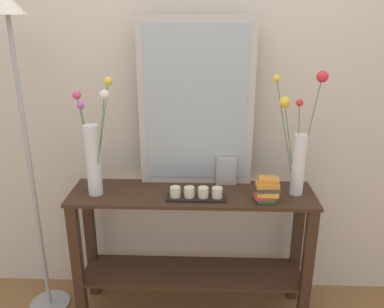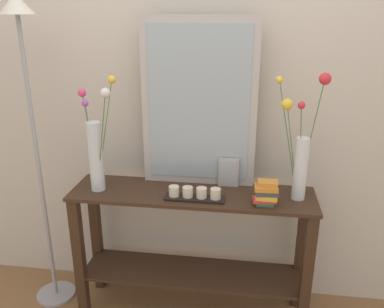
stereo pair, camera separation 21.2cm
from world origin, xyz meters
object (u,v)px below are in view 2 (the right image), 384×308
Objects in this scene: floor_lamp at (30,110)px; mirror_leaning at (199,104)px; picture_frame_small at (228,173)px; console_table at (192,239)px; candle_tray at (195,194)px; tall_vase_left at (96,148)px; vase_right at (301,152)px; book_stack at (266,193)px.

mirror_leaning is at bearing 9.10° from floor_lamp.
floor_lamp is at bearing -173.88° from picture_frame_small.
floor_lamp is (-0.91, -0.14, -0.03)m from mirror_leaning.
mirror_leaning is at bearing 83.00° from console_table.
tall_vase_left is at bearing 174.74° from candle_tray.
vase_right reaches higher than candle_tray.
vase_right is 2.11× the size of candle_tray.
candle_tray is 1.00m from floor_lamp.
floor_lamp is at bearing 176.08° from book_stack.
book_stack is (0.37, -0.01, 0.04)m from candle_tray.
floor_lamp reaches higher than candle_tray.
picture_frame_small is at bearing -9.45° from mirror_leaning.
floor_lamp is (-1.08, -0.12, 0.35)m from picture_frame_small.
tall_vase_left is 0.42m from floor_lamp.
mirror_leaning is 0.60m from book_stack.
vase_right is at bearing 31.76° from book_stack.
vase_right is at bearing -15.20° from picture_frame_small.
console_table is 4.24× the size of candle_tray.
candle_tray is (0.55, -0.05, -0.21)m from tall_vase_left.
vase_right is at bearing 1.16° from console_table.
picture_frame_small is at bearing 164.80° from vase_right.
book_stack is (0.40, -0.09, 0.36)m from console_table.
mirror_leaning is 1.48× the size of tall_vase_left.
mirror_leaning is 0.92m from floor_lamp.
vase_right is 0.28m from book_stack.
console_table is 0.74× the size of floor_lamp.
book_stack reaches higher than candle_tray.
candle_tray is at bearing -131.18° from picture_frame_small.
book_stack is (0.38, -0.23, -0.40)m from mirror_leaning.
console_table is at bearing 0.24° from floor_lamp.
tall_vase_left is at bearing -3.85° from floor_lamp.
tall_vase_left is 0.34× the size of floor_lamp.
candle_tray is 0.26m from picture_frame_small.
tall_vase_left is 3.70× the size of picture_frame_small.
vase_right reaches higher than console_table.
tall_vase_left is 1.09m from vase_right.
vase_right is 0.59m from candle_tray.
candle_tray is (0.03, -0.08, 0.33)m from console_table.
floor_lamp is at bearing 175.30° from candle_tray.
console_table is 10.13× the size of book_stack.
book_stack is 1.34m from floor_lamp.
mirror_leaning reaches higher than tall_vase_left.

